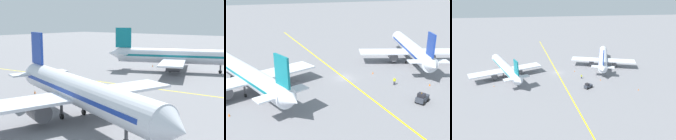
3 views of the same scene
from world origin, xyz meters
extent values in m
plane|color=slate|center=(0.00, 0.00, 0.00)|extent=(400.00, 400.00, 0.00)
cube|color=yellow|center=(0.00, 0.00, 0.00)|extent=(10.57, 119.60, 0.01)
cylinder|color=silver|center=(-20.78, -1.18, 3.80)|extent=(14.70, 29.13, 3.60)
cone|color=silver|center=(-14.53, -16.45, 4.10)|extent=(3.97, 3.94, 3.06)
cube|color=#0F727F|center=(-20.78, -1.18, 3.95)|extent=(13.60, 26.37, 0.50)
cube|color=silver|center=(-20.40, -2.10, 3.08)|extent=(27.88, 15.42, 0.36)
cylinder|color=#4C4C51|center=(-15.78, -0.21, 1.83)|extent=(3.25, 3.79, 2.20)
cube|color=#0F727F|center=(-15.48, -14.14, 8.10)|extent=(1.85, 3.84, 5.00)
cube|color=silver|center=(-15.67, -13.67, 4.20)|extent=(9.24, 5.63, 0.24)
cylinder|color=#4C4C51|center=(-24.42, 7.71, 1.40)|extent=(0.36, 0.36, 2.00)
cylinder|color=black|center=(-24.42, 7.71, 0.40)|extent=(0.56, 0.85, 0.80)
cylinder|color=#4C4C51|center=(-21.51, -3.64, 1.40)|extent=(0.36, 0.36, 2.00)
cylinder|color=black|center=(-21.51, -3.64, 0.40)|extent=(0.56, 0.85, 0.80)
cylinder|color=#4C4C51|center=(-18.55, -2.42, 1.40)|extent=(0.36, 0.36, 2.00)
cylinder|color=black|center=(-18.55, -2.42, 0.40)|extent=(0.56, 0.85, 0.80)
cylinder|color=silver|center=(21.54, 5.95, 3.80)|extent=(12.72, 29.64, 3.60)
cone|color=silver|center=(26.56, 21.36, 3.80)|extent=(4.00, 3.34, 3.42)
cone|color=silver|center=(16.42, -9.73, 4.10)|extent=(3.84, 3.80, 3.06)
cube|color=#193899|center=(21.54, 5.95, 3.95)|extent=(11.83, 26.80, 0.50)
cube|color=silver|center=(21.23, 5.00, 3.08)|extent=(28.23, 13.62, 0.36)
cylinder|color=#4C4C51|center=(16.47, 6.55, 1.83)|extent=(3.08, 3.72, 2.20)
cylinder|color=#4C4C51|center=(25.98, 3.45, 1.83)|extent=(3.08, 3.72, 2.20)
cube|color=#193899|center=(17.20, -7.36, 8.10)|extent=(1.58, 3.91, 5.00)
cube|color=silver|center=(17.35, -6.88, 4.20)|extent=(9.30, 5.07, 0.24)
cylinder|color=#4C4C51|center=(24.51, 15.08, 1.40)|extent=(0.36, 0.36, 2.00)
cylinder|color=black|center=(24.51, 15.08, 0.40)|extent=(0.51, 0.85, 0.80)
cylinder|color=#4C4C51|center=(19.40, 4.55, 1.40)|extent=(0.36, 0.36, 2.00)
cylinder|color=black|center=(19.40, 4.55, 0.40)|extent=(0.51, 0.85, 0.80)
cylinder|color=#4C4C51|center=(22.44, 3.56, 1.40)|extent=(0.36, 0.36, 2.00)
cylinder|color=black|center=(22.44, 3.56, 0.40)|extent=(0.51, 0.85, 0.80)
cube|color=#333842|center=(9.16, -16.59, 0.80)|extent=(3.34, 2.86, 0.90)
cube|color=black|center=(8.69, -16.88, 1.60)|extent=(1.61, 1.66, 0.70)
sphere|color=orange|center=(8.69, -16.88, 2.03)|extent=(0.16, 0.16, 0.16)
cylinder|color=black|center=(8.72, -17.74, 0.35)|extent=(0.73, 0.58, 0.70)
cylinder|color=black|center=(7.93, -16.47, 0.35)|extent=(0.73, 0.58, 0.70)
cylinder|color=black|center=(10.38, -16.71, 0.35)|extent=(0.73, 0.58, 0.70)
cylinder|color=black|center=(9.59, -15.44, 0.35)|extent=(0.73, 0.58, 0.70)
cylinder|color=#23232D|center=(8.61, -7.50, 0.42)|extent=(0.16, 0.16, 0.85)
cylinder|color=#23232D|center=(8.77, -7.62, 0.42)|extent=(0.16, 0.16, 0.85)
cube|color=#CCD819|center=(8.69, -7.56, 1.15)|extent=(0.42, 0.39, 0.60)
cylinder|color=#CCD819|center=(8.49, -7.41, 1.15)|extent=(0.10, 0.10, 0.55)
cylinder|color=#CCD819|center=(8.88, -7.70, 1.15)|extent=(0.10, 0.10, 0.55)
sphere|color=tan|center=(8.69, -7.56, 1.57)|extent=(0.22, 0.22, 0.22)
cone|color=orange|center=(-24.15, -10.57, 0.28)|extent=(0.32, 0.32, 0.55)
cone|color=orange|center=(7.46, 0.21, 0.28)|extent=(0.32, 0.32, 0.55)
cone|color=orange|center=(15.58, -10.45, 0.28)|extent=(0.32, 0.32, 0.55)
camera|label=1|loc=(48.68, 32.08, 12.49)|focal=50.00mm
camera|label=2|loc=(-19.74, -52.71, 21.38)|focal=42.00mm
camera|label=3|loc=(-9.29, -84.98, 32.96)|focal=35.00mm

